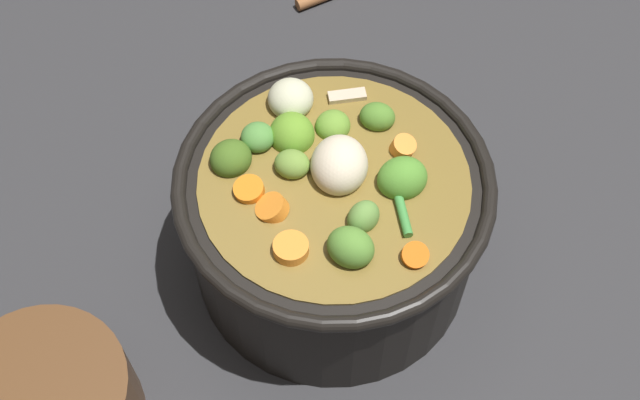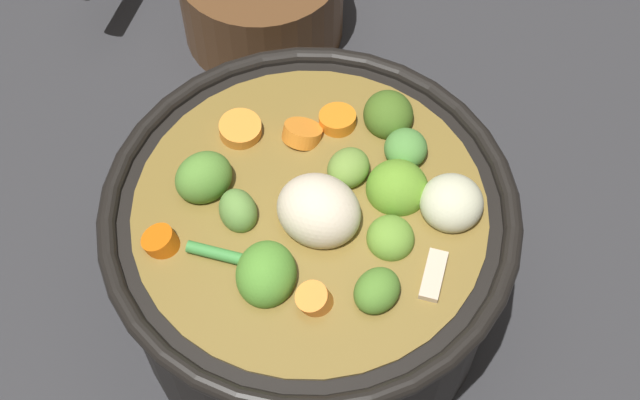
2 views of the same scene
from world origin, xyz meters
name	(u,v)px [view 1 (image 1 of 2)]	position (x,y,z in m)	size (l,w,h in m)	color
ground_plane	(332,260)	(0.00, 0.00, 0.00)	(1.10, 1.10, 0.00)	#2D2D30
cooking_pot	(333,218)	(0.00, 0.00, 0.07)	(0.25, 0.25, 0.16)	black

